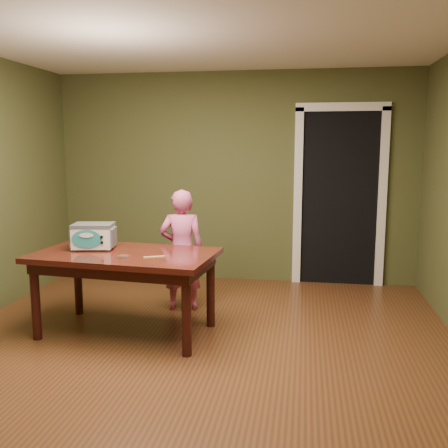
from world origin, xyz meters
name	(u,v)px	position (x,y,z in m)	size (l,w,h in m)	color
floor	(190,359)	(0.00, 0.00, 0.00)	(5.00, 5.00, 0.00)	brown
room_shell	(187,145)	(0.00, 0.00, 1.71)	(4.52, 5.02, 2.61)	#404927
doorway	(338,197)	(1.30, 2.78, 1.06)	(1.10, 0.66, 2.25)	black
dining_table	(125,263)	(-0.70, 0.48, 0.65)	(1.68, 1.05, 0.75)	black
toy_oven	(93,235)	(-1.04, 0.59, 0.88)	(0.42, 0.32, 0.24)	#4C4F54
baking_pan	(124,256)	(-0.64, 0.28, 0.76)	(0.10, 0.10, 0.02)	silver
spatula	(154,257)	(-0.38, 0.34, 0.75)	(0.18, 0.03, 0.01)	#DABC5E
child	(182,250)	(-0.36, 1.22, 0.63)	(0.46, 0.30, 1.26)	#D35789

